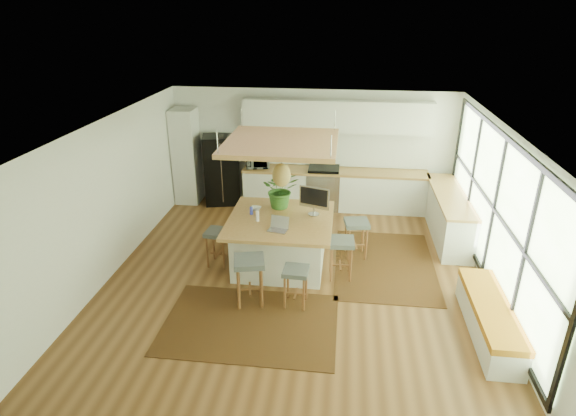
# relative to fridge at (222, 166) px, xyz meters

# --- Properties ---
(floor) EXTENTS (7.00, 7.00, 0.00)m
(floor) POSITION_rel_fridge_xyz_m (2.11, -3.20, -0.93)
(floor) COLOR brown
(floor) RESTS_ON ground
(ceiling) EXTENTS (7.00, 7.00, 0.00)m
(ceiling) POSITION_rel_fridge_xyz_m (2.11, -3.20, 1.78)
(ceiling) COLOR white
(ceiling) RESTS_ON ground
(wall_back) EXTENTS (6.50, 0.00, 6.50)m
(wall_back) POSITION_rel_fridge_xyz_m (2.11, 0.30, 0.42)
(wall_back) COLOR silver
(wall_back) RESTS_ON ground
(wall_front) EXTENTS (6.50, 0.00, 6.50)m
(wall_front) POSITION_rel_fridge_xyz_m (2.11, -6.70, 0.42)
(wall_front) COLOR silver
(wall_front) RESTS_ON ground
(wall_left) EXTENTS (0.00, 7.00, 7.00)m
(wall_left) POSITION_rel_fridge_xyz_m (-1.14, -3.20, 0.42)
(wall_left) COLOR silver
(wall_left) RESTS_ON ground
(wall_right) EXTENTS (0.00, 7.00, 7.00)m
(wall_right) POSITION_rel_fridge_xyz_m (5.36, -3.20, 0.42)
(wall_right) COLOR silver
(wall_right) RESTS_ON ground
(window_wall) EXTENTS (0.10, 6.20, 2.60)m
(window_wall) POSITION_rel_fridge_xyz_m (5.33, -3.20, 0.47)
(window_wall) COLOR black
(window_wall) RESTS_ON wall_right
(pantry) EXTENTS (0.55, 0.60, 2.25)m
(pantry) POSITION_rel_fridge_xyz_m (-0.84, -0.02, 0.20)
(pantry) COLOR silver
(pantry) RESTS_ON floor
(back_counter_base) EXTENTS (4.20, 0.60, 0.88)m
(back_counter_base) POSITION_rel_fridge_xyz_m (2.66, -0.02, -0.49)
(back_counter_base) COLOR silver
(back_counter_base) RESTS_ON floor
(back_counter_top) EXTENTS (4.24, 0.64, 0.05)m
(back_counter_top) POSITION_rel_fridge_xyz_m (2.66, -0.02, -0.03)
(back_counter_top) COLOR #A17039
(back_counter_top) RESTS_ON back_counter_base
(backsplash) EXTENTS (4.20, 0.02, 0.80)m
(backsplash) POSITION_rel_fridge_xyz_m (2.66, 0.28, 0.43)
(backsplash) COLOR white
(backsplash) RESTS_ON wall_back
(upper_cabinets) EXTENTS (4.20, 0.34, 0.70)m
(upper_cabinets) POSITION_rel_fridge_xyz_m (2.66, 0.12, 1.22)
(upper_cabinets) COLOR silver
(upper_cabinets) RESTS_ON wall_back
(range) EXTENTS (0.76, 0.62, 1.00)m
(range) POSITION_rel_fridge_xyz_m (2.41, -0.02, -0.43)
(range) COLOR #A5A5AA
(range) RESTS_ON floor
(right_counter_base) EXTENTS (0.60, 2.50, 0.88)m
(right_counter_base) POSITION_rel_fridge_xyz_m (5.04, -1.20, -0.49)
(right_counter_base) COLOR silver
(right_counter_base) RESTS_ON floor
(right_counter_top) EXTENTS (0.64, 2.54, 0.05)m
(right_counter_top) POSITION_rel_fridge_xyz_m (5.04, -1.20, -0.03)
(right_counter_top) COLOR #A17039
(right_counter_top) RESTS_ON right_counter_base
(window_bench) EXTENTS (0.52, 2.00, 0.50)m
(window_bench) POSITION_rel_fridge_xyz_m (5.06, -4.40, -0.68)
(window_bench) COLOR silver
(window_bench) RESTS_ON floor
(ceiling_panel) EXTENTS (1.86, 1.86, 0.80)m
(ceiling_panel) POSITION_rel_fridge_xyz_m (1.81, -2.80, 1.12)
(ceiling_panel) COLOR #A17039
(ceiling_panel) RESTS_ON ceiling
(rug_near) EXTENTS (2.60, 1.80, 0.01)m
(rug_near) POSITION_rel_fridge_xyz_m (1.58, -4.62, -0.92)
(rug_near) COLOR black
(rug_near) RESTS_ON floor
(rug_right) EXTENTS (1.80, 2.60, 0.01)m
(rug_right) POSITION_rel_fridge_xyz_m (3.70, -2.57, -0.92)
(rug_right) COLOR black
(rug_right) RESTS_ON floor
(fridge) EXTENTS (0.94, 0.81, 1.65)m
(fridge) POSITION_rel_fridge_xyz_m (0.00, 0.00, 0.00)
(fridge) COLOR black
(fridge) RESTS_ON floor
(island) EXTENTS (1.85, 1.85, 0.93)m
(island) POSITION_rel_fridge_xyz_m (1.79, -2.79, -0.46)
(island) COLOR #A17039
(island) RESTS_ON floor
(stool_near_left) EXTENTS (0.56, 0.56, 0.80)m
(stool_near_left) POSITION_rel_fridge_xyz_m (1.47, -4.06, -0.57)
(stool_near_left) COLOR #454B4D
(stool_near_left) RESTS_ON floor
(stool_near_right) EXTENTS (0.41, 0.41, 0.66)m
(stool_near_right) POSITION_rel_fridge_xyz_m (2.20, -4.04, -0.57)
(stool_near_right) COLOR #454B4D
(stool_near_right) RESTS_ON floor
(stool_right_front) EXTENTS (0.46, 0.46, 0.73)m
(stool_right_front) POSITION_rel_fridge_xyz_m (2.89, -3.10, -0.57)
(stool_right_front) COLOR #454B4D
(stool_right_front) RESTS_ON floor
(stool_right_back) EXTENTS (0.50, 0.50, 0.74)m
(stool_right_back) POSITION_rel_fridge_xyz_m (3.15, -2.32, -0.57)
(stool_right_back) COLOR #454B4D
(stool_right_back) RESTS_ON floor
(stool_left_side) EXTENTS (0.45, 0.45, 0.69)m
(stool_left_side) POSITION_rel_fridge_xyz_m (0.66, -2.93, -0.57)
(stool_left_side) COLOR #454B4D
(stool_left_side) RESTS_ON floor
(laptop) EXTENTS (0.39, 0.40, 0.24)m
(laptop) POSITION_rel_fridge_xyz_m (1.81, -3.29, 0.12)
(laptop) COLOR #A5A5AA
(laptop) RESTS_ON island
(monitor) EXTENTS (0.61, 0.38, 0.54)m
(monitor) POSITION_rel_fridge_xyz_m (2.36, -2.55, 0.26)
(monitor) COLOR #A5A5AA
(monitor) RESTS_ON island
(microwave) EXTENTS (0.59, 0.41, 0.36)m
(microwave) POSITION_rel_fridge_xyz_m (0.86, -0.01, 0.18)
(microwave) COLOR #A5A5AA
(microwave) RESTS_ON back_counter_top
(island_plant) EXTENTS (0.76, 0.82, 0.57)m
(island_plant) POSITION_rel_fridge_xyz_m (1.73, -2.29, 0.29)
(island_plant) COLOR #1E4C19
(island_plant) RESTS_ON island
(island_bowl) EXTENTS (0.23, 0.23, 0.05)m
(island_bowl) POSITION_rel_fridge_xyz_m (1.28, -2.47, 0.03)
(island_bowl) COLOR beige
(island_bowl) RESTS_ON island
(island_bottle_0) EXTENTS (0.07, 0.07, 0.19)m
(island_bottle_0) POSITION_rel_fridge_xyz_m (1.24, -2.69, 0.10)
(island_bottle_0) COLOR #2D36B4
(island_bottle_0) RESTS_ON island
(island_bottle_1) EXTENTS (0.07, 0.07, 0.19)m
(island_bottle_1) POSITION_rel_fridge_xyz_m (1.39, -2.94, 0.10)
(island_bottle_1) COLOR white
(island_bottle_1) RESTS_ON island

